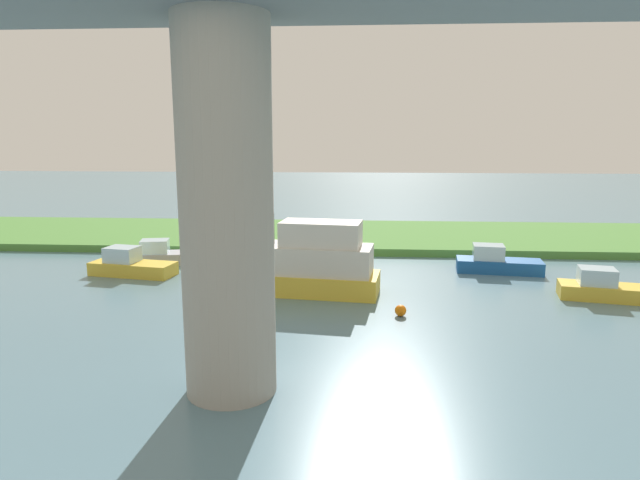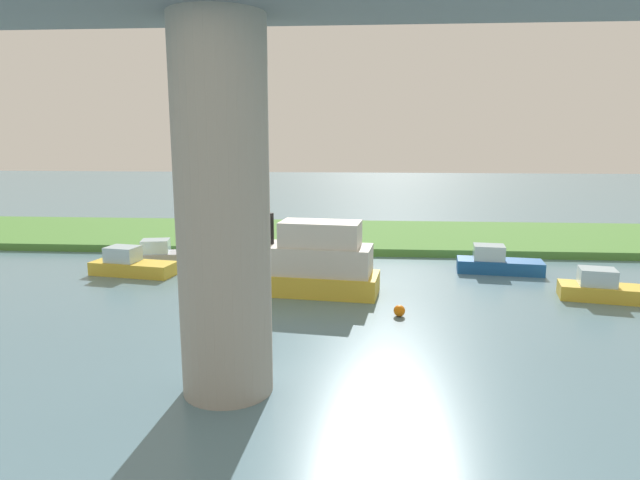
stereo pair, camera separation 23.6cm
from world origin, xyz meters
name	(u,v)px [view 2 (the right image)]	position (x,y,z in m)	size (l,w,h in m)	color
ground_plane	(303,255)	(0.00, 0.00, 0.00)	(160.00, 160.00, 0.00)	slate
grassy_bank	(311,235)	(0.00, -6.00, 0.25)	(80.00, 12.00, 0.50)	#4C8438
bridge_pylon	(223,213)	(0.23, 19.31, 5.49)	(2.73, 2.73, 10.98)	#9E998E
person_on_bank	(347,235)	(-2.87, -0.92, 1.20)	(0.36, 0.36, 1.39)	#2D334C
mooring_post	(294,237)	(0.64, -0.92, 1.02)	(0.20, 0.20, 1.03)	brown
motorboat_white	(305,264)	(-1.06, 8.45, 1.46)	(7.95, 3.48, 3.94)	gold
motorboat_red	(497,263)	(-11.51, 3.59, 0.56)	(4.87, 2.26, 1.57)	#195199
pontoon_yellow	(131,265)	(9.06, 5.64, 0.56)	(4.93, 2.47, 1.57)	gold
houseboat_blue	(164,255)	(8.19, 2.86, 0.53)	(4.69, 2.45, 1.49)	#99999E
skiff_small	(607,289)	(-15.43, 8.66, 0.53)	(4.71, 2.45, 1.49)	gold
marker_buoy	(399,311)	(-5.47, 11.86, 0.25)	(0.50, 0.50, 0.50)	orange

